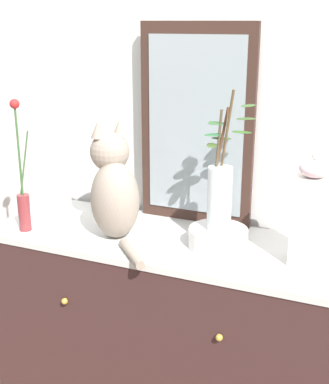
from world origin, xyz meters
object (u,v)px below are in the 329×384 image
at_px(sideboard, 164,345).
at_px(vase_slim_green, 23,196).
at_px(mirror_leaning, 196,126).
at_px(cat_sitting, 114,188).
at_px(jar_lidded_porcelain, 310,214).
at_px(vase_glass_clear, 220,192).
at_px(bowl_porcelain, 218,238).

height_order(sideboard, vase_slim_green, vase_slim_green).
bearing_deg(mirror_leaning, cat_sitting, -130.14).
bearing_deg(mirror_leaning, jar_lidded_porcelain, -24.83).
bearing_deg(vase_glass_clear, jar_lidded_porcelain, -1.00).
relative_size(bowl_porcelain, vase_glass_clear, 0.43).
xyz_separation_m(mirror_leaning, cat_sitting, (-0.22, -0.26, -0.20)).
relative_size(sideboard, cat_sitting, 3.08).
distance_m(bowl_porcelain, vase_glass_clear, 0.17).
bearing_deg(vase_slim_green, cat_sitting, 14.56).
bearing_deg(vase_glass_clear, bowl_porcelain, -97.46).
distance_m(sideboard, jar_lidded_porcelain, 0.83).
height_order(bowl_porcelain, jar_lidded_porcelain, jar_lidded_porcelain).
relative_size(cat_sitting, vase_glass_clear, 0.88).
bearing_deg(cat_sitting, vase_slim_green, -165.44).
bearing_deg(vase_slim_green, jar_lidded_porcelain, 7.27).
height_order(sideboard, jar_lidded_porcelain, jar_lidded_porcelain).
distance_m(vase_slim_green, bowl_porcelain, 0.75).
bearing_deg(bowl_porcelain, sideboard, 178.76).
relative_size(cat_sitting, vase_slim_green, 0.86).
distance_m(cat_sitting, vase_slim_green, 0.36).
height_order(cat_sitting, jar_lidded_porcelain, cat_sitting).
height_order(cat_sitting, vase_slim_green, vase_slim_green).
height_order(mirror_leaning, vase_slim_green, mirror_leaning).
relative_size(sideboard, bowl_porcelain, 6.33).
bearing_deg(sideboard, cat_sitting, -164.36).
xyz_separation_m(sideboard, mirror_leaning, (0.04, 0.21, 0.86)).
relative_size(cat_sitting, jar_lidded_porcelain, 1.14).
xyz_separation_m(vase_glass_clear, jar_lidded_porcelain, (0.31, -0.01, -0.03)).
bearing_deg(bowl_porcelain, mirror_leaning, 127.28).
bearing_deg(cat_sitting, bowl_porcelain, 6.75).
distance_m(sideboard, mirror_leaning, 0.88).
bearing_deg(vase_slim_green, vase_glass_clear, 10.70).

